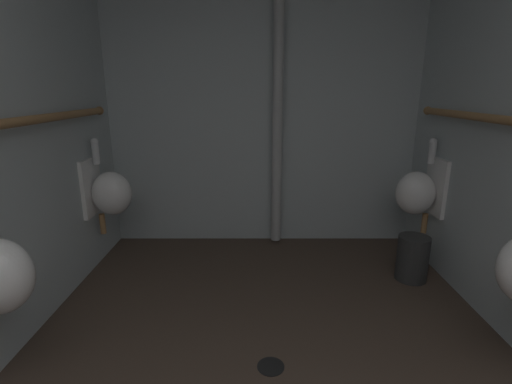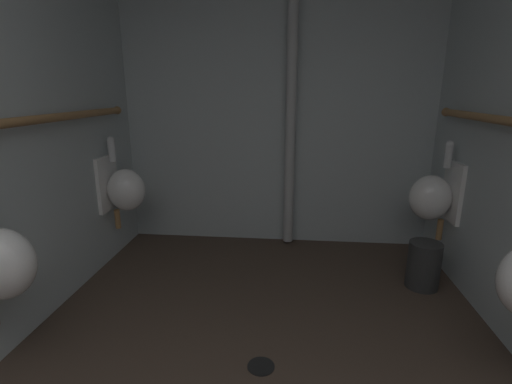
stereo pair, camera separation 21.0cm
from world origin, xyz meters
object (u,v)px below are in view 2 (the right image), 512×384
(urinal_left_far, at_px, (124,188))
(waste_bin, at_px, (424,265))
(urinal_right_far, at_px, (433,196))
(floor_drain, at_px, (261,366))
(standpipe_back_wall, at_px, (291,95))

(urinal_left_far, xyz_separation_m, waste_bin, (2.29, -0.26, -0.44))
(urinal_right_far, distance_m, floor_drain, 1.78)
(floor_drain, relative_size, waste_bin, 0.42)
(urinal_left_far, xyz_separation_m, standpipe_back_wall, (1.32, 0.45, 0.72))
(floor_drain, xyz_separation_m, waste_bin, (1.08, 0.92, 0.16))
(floor_drain, bearing_deg, urinal_right_far, 45.12)
(waste_bin, bearing_deg, standpipe_back_wall, 144.04)
(urinal_left_far, relative_size, waste_bin, 2.24)
(urinal_right_far, height_order, floor_drain, urinal_right_far)
(floor_drain, distance_m, waste_bin, 1.43)
(standpipe_back_wall, distance_m, waste_bin, 1.66)
(urinal_right_far, bearing_deg, waste_bin, -111.47)
(urinal_right_far, xyz_separation_m, waste_bin, (-0.10, -0.27, -0.44))
(standpipe_back_wall, xyz_separation_m, waste_bin, (0.97, -0.70, -1.15))
(urinal_left_far, bearing_deg, waste_bin, -6.40)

